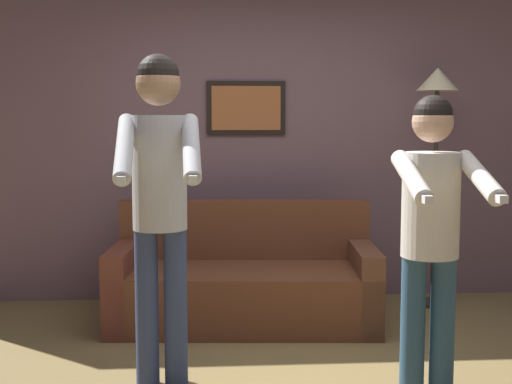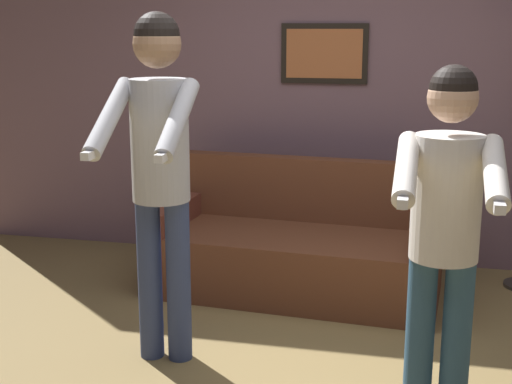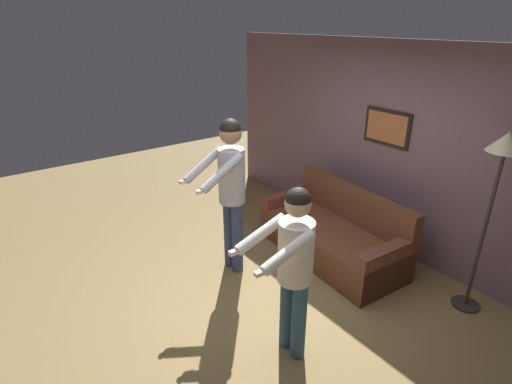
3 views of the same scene
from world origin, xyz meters
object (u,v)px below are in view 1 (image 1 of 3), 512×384
Objects in this scene: person_standing_right at (431,220)px; couch at (244,286)px; torchiere_lamp at (437,109)px; person_standing_left at (159,184)px.

couch is at bearing 120.80° from person_standing_right.
person_standing_right is at bearing -108.61° from torchiere_lamp.
person_standing_left is at bearing -113.91° from couch.
couch is 1.21× the size of person_standing_right.
person_standing_right is (-0.64, -1.91, -0.60)m from torchiere_lamp.
torchiere_lamp is 2.65m from person_standing_left.
couch is 1.06× the size of person_standing_left.
torchiere_lamp is (1.54, 0.41, 1.29)m from couch.
person_standing_left is 1.14× the size of person_standing_right.
torchiere_lamp is 1.17× the size of person_standing_right.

